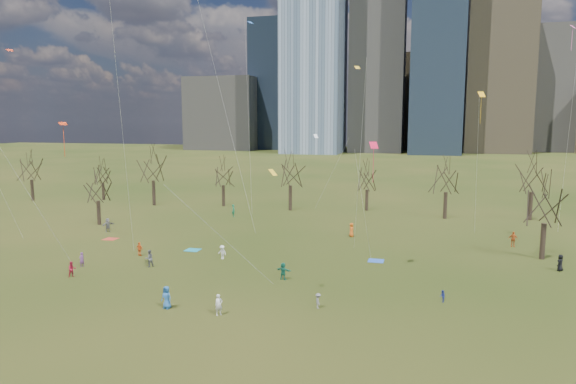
% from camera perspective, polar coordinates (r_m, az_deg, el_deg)
% --- Properties ---
extents(ground, '(500.00, 500.00, 0.00)m').
position_cam_1_polar(ground, '(44.12, -4.05, -11.14)').
color(ground, black).
rests_on(ground, ground).
extents(downtown_skyline, '(212.50, 78.00, 118.00)m').
position_cam_1_polar(downtown_skyline, '(251.81, 11.37, 13.36)').
color(downtown_skyline, slate).
rests_on(downtown_skyline, ground).
extents(bare_tree_row, '(113.04, 29.80, 9.50)m').
position_cam_1_polar(bare_tree_row, '(78.31, 4.65, 1.81)').
color(bare_tree_row, black).
rests_on(bare_tree_row, ground).
extents(blanket_teal, '(1.60, 1.50, 0.03)m').
position_cam_1_polar(blanket_teal, '(58.92, -10.54, -6.35)').
color(blanket_teal, teal).
rests_on(blanket_teal, ground).
extents(blanket_navy, '(1.60, 1.50, 0.03)m').
position_cam_1_polar(blanket_navy, '(54.38, 9.74, -7.54)').
color(blanket_navy, blue).
rests_on(blanket_navy, ground).
extents(blanket_crimson, '(1.60, 1.50, 0.03)m').
position_cam_1_polar(blanket_crimson, '(66.85, -19.12, -4.95)').
color(blanket_crimson, '#BB3625').
rests_on(blanket_crimson, ground).
extents(person_0, '(0.96, 0.73, 1.77)m').
position_cam_1_polar(person_0, '(41.45, -13.35, -11.32)').
color(person_0, '#255CA1').
rests_on(person_0, ground).
extents(person_1, '(0.68, 0.69, 1.61)m').
position_cam_1_polar(person_1, '(39.45, -7.70, -12.31)').
color(person_1, silver).
rests_on(person_1, ground).
extents(person_2, '(0.88, 0.92, 1.49)m').
position_cam_1_polar(person_2, '(52.09, -22.88, -7.91)').
color(person_2, '#A91831').
rests_on(person_2, ground).
extents(person_3, '(0.71, 0.89, 1.20)m').
position_cam_1_polar(person_3, '(40.56, 3.37, -11.98)').
color(person_3, slate).
rests_on(person_3, ground).
extents(person_4, '(0.93, 0.54, 1.48)m').
position_cam_1_polar(person_4, '(57.67, -16.16, -6.10)').
color(person_4, '#E75519').
rests_on(person_4, ground).
extents(person_5, '(1.55, 0.82, 1.59)m').
position_cam_1_polar(person_5, '(47.35, -0.54, -8.77)').
color(person_5, '#166651').
rests_on(person_5, ground).
extents(person_6, '(0.90, 0.95, 1.63)m').
position_cam_1_polar(person_6, '(56.39, 28.01, -6.97)').
color(person_6, black).
rests_on(person_6, ground).
extents(person_7, '(0.48, 0.61, 1.47)m').
position_cam_1_polar(person_7, '(55.29, -21.94, -6.97)').
color(person_7, '#7D468D').
rests_on(person_7, ground).
extents(person_8, '(0.38, 0.49, 0.99)m').
position_cam_1_polar(person_8, '(43.59, 16.78, -11.03)').
color(person_8, navy).
rests_on(person_8, ground).
extents(person_9, '(1.06, 0.77, 1.48)m').
position_cam_1_polar(person_9, '(54.58, -7.33, -6.64)').
color(person_9, white).
rests_on(person_9, ground).
extents(person_10, '(1.05, 0.47, 1.77)m').
position_cam_1_polar(person_10, '(64.73, 23.72, -4.82)').
color(person_10, '#B6491A').
rests_on(person_10, ground).
extents(person_11, '(1.29, 1.72, 1.80)m').
position_cam_1_polar(person_11, '(71.15, -19.38, -3.48)').
color(person_11, slate).
rests_on(person_11, ground).
extents(person_12, '(0.67, 0.93, 1.75)m').
position_cam_1_polar(person_12, '(64.81, 7.07, -4.19)').
color(person_12, orange).
rests_on(person_12, ground).
extents(person_13, '(0.72, 0.80, 1.84)m').
position_cam_1_polar(person_13, '(78.22, -6.07, -2.06)').
color(person_13, '#1A7851').
rests_on(person_13, ground).
extents(person_14, '(1.03, 1.06, 1.71)m').
position_cam_1_polar(person_14, '(53.11, -15.16, -7.13)').
color(person_14, slate).
rests_on(person_14, ground).
extents(kites_airborne, '(65.31, 46.38, 28.84)m').
position_cam_1_polar(kites_airborne, '(52.65, 2.68, 6.40)').
color(kites_airborne, '#F13C14').
rests_on(kites_airborne, ground).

